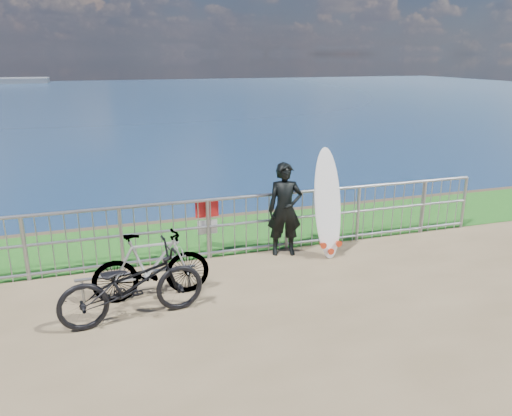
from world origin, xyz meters
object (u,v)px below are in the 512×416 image
object	(u,v)px
bicycle_far	(151,266)
bicycle_near	(132,284)
surfboard	(328,208)
surfer	(285,210)

from	to	relation	value
bicycle_far	bicycle_near	bearing A→B (deg)	148.99
surfboard	bicycle_near	bearing A→B (deg)	-160.23
bicycle_near	bicycle_far	bearing A→B (deg)	-38.12
bicycle_far	surfer	bearing A→B (deg)	-68.93
surfer	surfboard	bearing A→B (deg)	-10.57
surfer	bicycle_far	xyz separation A→B (m)	(-2.52, -1.02, -0.33)
surfer	bicycle_far	distance (m)	2.74
surfboard	surfer	bearing A→B (deg)	156.12
bicycle_near	bicycle_far	size ratio (longest dim) A/B	1.15
surfer	surfboard	xyz separation A→B (m)	(0.70, -0.31, 0.06)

